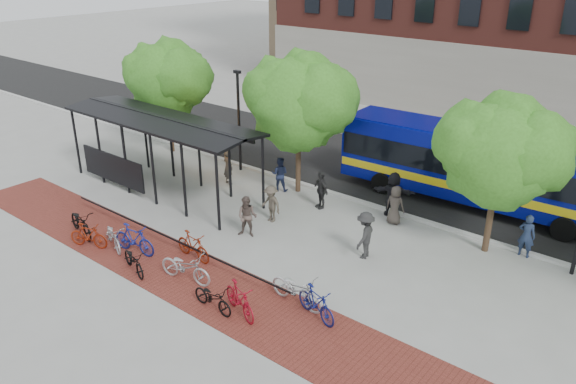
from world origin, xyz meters
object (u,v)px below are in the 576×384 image
Objects in this scene: bike_10 at (297,289)px; pedestrian_1 at (228,167)px; bike_11 at (316,303)px; pedestrian_5 at (393,194)px; bike_3 at (134,239)px; bike_8 at (213,298)px; pedestrian_3 at (271,204)px; bike_2 at (114,236)px; bus_shelter at (159,128)px; tree_b at (301,98)px; pedestrian_7 at (527,236)px; pedestrian_9 at (365,235)px; lamp_post_left at (239,118)px; pedestrian_6 at (395,205)px; bike_0 at (81,222)px; bike_6 at (186,267)px; tree_c at (504,149)px; bike_1 at (88,236)px; bike_5 at (193,246)px; pedestrian_2 at (280,174)px; pedestrian_4 at (321,190)px; pedestrian_8 at (247,217)px; bus at (480,164)px; bike_9 at (240,299)px; bike_4 at (134,260)px; tree_a at (168,76)px.

pedestrian_1 is (-8.82, 5.84, 0.31)m from bike_10.
bike_11 is 0.91× the size of pedestrian_5.
pedestrian_5 reaches higher than bike_11.
bike_3 is 4.93m from bike_8.
pedestrian_3 is at bearing 26.88° from bike_8.
bike_11 is (0.90, -0.19, -0.02)m from bike_10.
bus_shelter is at bearing 52.91° from bike_2.
pedestrian_7 is (10.16, 0.45, -3.62)m from tree_b.
bus_shelter reaches higher than pedestrian_9.
lamp_post_left is 13.25m from bike_11.
tree_b is at bearing -4.13° from pedestrian_6.
bike_10 is at bearing 93.90° from bike_11.
bike_0 is at bearing 41.74° from pedestrian_6.
tree_c is at bearing -49.54° from bike_6.
bike_1 reaches higher than bike_8.
bike_5 reaches higher than bike_1.
bike_0 is 1.23× the size of bike_8.
pedestrian_4 is (2.62, -0.34, 0.03)m from pedestrian_2.
bike_1 is 7.90m from pedestrian_1.
pedestrian_8 is at bearing -19.22° from bike_2.
pedestrian_4 reaches higher than bike_2.
bike_3 is 1.09× the size of bike_11.
bike_2 is at bearing 104.39° from bike_10.
pedestrian_6 is (7.23, 8.57, 0.34)m from bike_2.
bus is at bearing -25.44° from bike_5.
bike_1 is 1.92m from bike_3.
bus is 7.58× the size of pedestrian_6.
pedestrian_3 is 0.93× the size of pedestrian_4.
bike_0 reaches higher than bike_8.
bus is at bearing 28.37° from tree_b.
bike_9 is 2.36m from bike_11.
bike_0 is 1.25× the size of pedestrian_6.
pedestrian_5 is (-0.91, 7.74, 0.42)m from bike_10.
bike_4 is (5.11, -5.52, -2.54)m from bus_shelter.
lamp_post_left is (-13.09, 0.25, -1.31)m from tree_c.
bike_3 is (1.73, 0.82, 0.09)m from bike_1.
bike_6 is (4.68, 0.74, 0.05)m from bike_1.
tree_c reaches higher than pedestrian_4.
pedestrian_1 is at bearing -156.28° from tree_b.
bike_8 is (1.94, -0.59, -0.10)m from bike_6.
bike_3 is 6.85m from bike_10.
tree_c is 10.34m from pedestrian_2.
bus_shelter reaches higher than bike_5.
bus_shelter reaches higher than bike_1.
lamp_post_left is at bearing 2.92° from tree_a.
bike_6 is at bearing -74.29° from bike_0.
bike_6 is at bearing -66.72° from bike_2.
pedestrian_7 is at bearing 5.25° from pedestrian_8.
pedestrian_7 is (4.62, 7.74, 0.29)m from bike_10.
pedestrian_6 is at bearing 8.09° from pedestrian_7.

